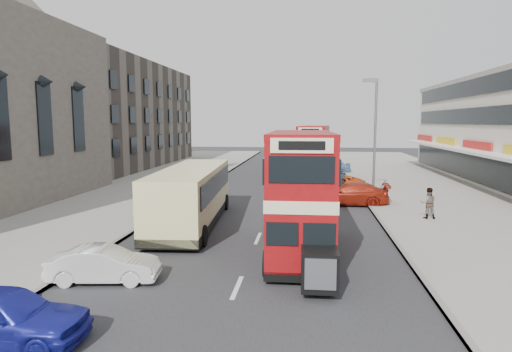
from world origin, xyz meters
The scene contains 18 objects.
ground centered at (0.00, 0.00, 0.00)m, with size 160.00×160.00×0.00m, color #28282B.
road_surface centered at (0.00, 20.00, 0.01)m, with size 12.00×90.00×0.01m, color #28282B.
pavement_right centered at (12.00, 20.00, 0.07)m, with size 12.00×90.00×0.15m, color gray.
pavement_left centered at (-12.00, 20.00, 0.07)m, with size 12.00×90.00×0.15m, color gray.
kerb_left centered at (-6.10, 20.00, 0.07)m, with size 0.20×90.00×0.16m, color gray.
kerb_right centered at (6.10, 20.00, 0.07)m, with size 0.20×90.00×0.16m, color gray.
brick_terrace centered at (-22.00, 38.00, 6.00)m, with size 14.00×28.00×12.00m, color #66594C.
street_lamp centered at (6.52, 18.00, 4.78)m, with size 1.00×0.20×8.12m.
bus_main centered at (1.96, 5.89, 2.51)m, with size 2.53×8.68×4.77m.
bus_second centered at (2.79, 28.64, 2.52)m, with size 3.13×8.88×4.79m.
coach centered at (-3.72, 10.30, 1.63)m, with size 3.31×10.56×2.76m.
car_left_near centered at (-5.04, -2.17, 0.70)m, with size 1.66×4.11×1.40m, color #1B2096.
car_left_front centered at (-4.50, 2.00, 0.60)m, with size 1.26×3.62×1.19m, color white.
car_right_a centered at (4.91, 16.73, 0.72)m, with size 2.02×4.97×1.44m, color #9C200F.
car_right_b centered at (4.43, 22.45, 0.61)m, with size 2.04×4.42×1.23m, color #D84E15.
car_right_c centered at (4.55, 34.35, 0.72)m, with size 1.71×4.24×1.44m, color #628BC4.
pedestrian_near centered at (8.70, 12.59, 1.00)m, with size 0.63×0.42×1.70m, color gray.
cyclist centered at (4.68, 20.39, 0.61)m, with size 0.65×1.76×1.87m.
Camera 1 is at (2.19, -11.32, 5.34)m, focal length 30.50 mm.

